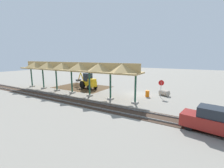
{
  "coord_description": "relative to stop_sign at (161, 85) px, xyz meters",
  "views": [
    {
      "loc": [
        -7.85,
        21.34,
        5.58
      ],
      "look_at": [
        3.55,
        1.95,
        1.6
      ],
      "focal_mm": 24.0,
      "sensor_mm": 36.0,
      "label": 1
    }
  ],
  "objects": [
    {
      "name": "backhoe",
      "position": [
        12.75,
        0.47,
        -0.53
      ],
      "size": [
        5.39,
        2.52,
        2.82
      ],
      "color": "#EAB214",
      "rests_on": "ground"
    },
    {
      "name": "distant_parked_car",
      "position": [
        -5.68,
        8.46,
        -0.81
      ],
      "size": [
        4.43,
        2.41,
        1.98
      ],
      "color": "maroon",
      "rests_on": "ground"
    },
    {
      "name": "stop_sign",
      "position": [
        0.0,
        0.0,
        0.0
      ],
      "size": [
        0.76,
        0.14,
        2.48
      ],
      "color": "gray",
      "rests_on": "ground"
    },
    {
      "name": "ground_plane",
      "position": [
        3.35,
        -0.07,
        -1.79
      ],
      "size": [
        120.0,
        120.0,
        0.0
      ],
      "primitive_type": "plane",
      "color": "gray"
    },
    {
      "name": "concrete_pipe",
      "position": [
        -0.23,
        -1.3,
        -1.37
      ],
      "size": [
        1.66,
        1.41,
        0.83
      ],
      "color": "#9E9384",
      "rests_on": "ground"
    },
    {
      "name": "traffic_barrel",
      "position": [
        1.72,
        0.64,
        -1.34
      ],
      "size": [
        0.56,
        0.56,
        0.9
      ],
      "primitive_type": "cylinder",
      "color": "orange",
      "rests_on": "ground"
    },
    {
      "name": "dirt_work_zone",
      "position": [
        14.61,
        -0.1,
        -1.79
      ],
      "size": [
        10.01,
        7.0,
        0.01
      ],
      "primitive_type": "cube",
      "color": "#4C3823",
      "rests_on": "ground"
    },
    {
      "name": "dirt_mound",
      "position": [
        16.62,
        -0.71,
        -1.79
      ],
      "size": [
        5.14,
        5.14,
        1.31
      ],
      "primitive_type": "cone",
      "color": "#4C3823",
      "rests_on": "ground"
    },
    {
      "name": "platform_canopy",
      "position": [
        12.75,
        4.45,
        2.38
      ],
      "size": [
        22.55,
        3.2,
        4.9
      ],
      "color": "#9E998E",
      "rests_on": "ground"
    },
    {
      "name": "rail_tracks",
      "position": [
        3.35,
        7.68,
        -1.76
      ],
      "size": [
        60.0,
        2.58,
        0.15
      ],
      "color": "slate",
      "rests_on": "ground"
    }
  ]
}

